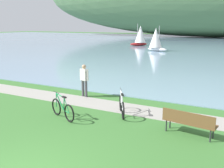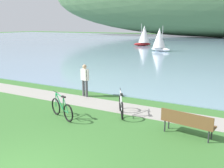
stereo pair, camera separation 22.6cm
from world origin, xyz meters
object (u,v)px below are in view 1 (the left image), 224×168
person_at_shoreline (84,78)px  sailboat_mid_bay (156,39)px  bicycle_beside_path (62,109)px  park_bench_near_camera (189,121)px  sailboat_toward_hillside (140,35)px  bicycle_leaning_near_bench (122,106)px

person_at_shoreline → sailboat_mid_bay: bearing=99.3°
bicycle_beside_path → sailboat_mid_bay: bearing=100.3°
park_bench_near_camera → bicycle_beside_path: size_ratio=1.12×
park_bench_near_camera → sailboat_toward_hillside: (-15.02, 33.94, 1.28)m
park_bench_near_camera → sailboat_toward_hillside: size_ratio=0.49×
person_at_shoreline → sailboat_toward_hillside: 32.80m
person_at_shoreline → bicycle_beside_path: bearing=-72.4°
bicycle_beside_path → sailboat_mid_bay: size_ratio=0.48×
park_bench_near_camera → sailboat_mid_bay: bearing=110.3°
person_at_shoreline → sailboat_mid_bay: 24.42m
bicycle_leaning_near_bench → sailboat_mid_bay: sailboat_mid_bay is taller
sailboat_mid_bay → person_at_shoreline: bearing=-80.7°
sailboat_mid_bay → sailboat_toward_hillside: 9.05m
bicycle_leaning_near_bench → sailboat_toward_hillside: size_ratio=0.41×
park_bench_near_camera → bicycle_beside_path: (-4.86, -0.67, -0.12)m
sailboat_mid_bay → bicycle_leaning_near_bench: bearing=-75.0°
bicycle_beside_path → sailboat_toward_hillside: 36.09m
sailboat_toward_hillside → bicycle_beside_path: bearing=-73.6°
park_bench_near_camera → bicycle_leaning_near_bench: 3.03m
bicycle_leaning_near_bench → sailboat_toward_hillside: bearing=110.1°
park_bench_near_camera → sailboat_mid_bay: sailboat_mid_bay is taller
bicycle_leaning_near_bench → bicycle_beside_path: bearing=-142.5°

